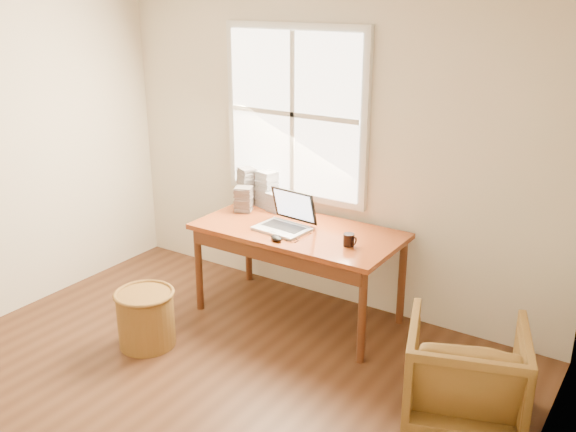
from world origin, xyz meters
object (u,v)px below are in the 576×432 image
object	(u,v)px
laptop	(282,213)
wicker_stool	(146,319)
desk	(298,231)
cd_stack_a	(267,189)
armchair	(465,373)
coffee_mug	(349,240)

from	to	relation	value
laptop	wicker_stool	bearing A→B (deg)	-119.28
desk	cd_stack_a	size ratio (longest dim) A/B	5.22
desk	armchair	bearing A→B (deg)	-20.24
coffee_mug	wicker_stool	bearing A→B (deg)	-136.67
armchair	coffee_mug	xyz separation A→B (m)	(-1.06, 0.48, 0.47)
wicker_stool	coffee_mug	size ratio (longest dim) A/B	4.52
armchair	laptop	size ratio (longest dim) A/B	1.77
armchair	cd_stack_a	size ratio (longest dim) A/B	2.31
desk	wicker_stool	distance (m)	1.32
wicker_stool	desk	bearing A→B (deg)	54.67
armchair	laptop	distance (m)	1.80
armchair	desk	bearing A→B (deg)	-38.88
wicker_stool	cd_stack_a	bearing A→B (deg)	81.94
desk	laptop	bearing A→B (deg)	-132.68
laptop	desk	bearing A→B (deg)	52.47
desk	laptop	world-z (taller)	laptop
desk	coffee_mug	xyz separation A→B (m)	(0.49, -0.09, 0.07)
coffee_mug	armchair	bearing A→B (deg)	-17.86
armchair	coffee_mug	size ratio (longest dim) A/B	7.72
wicker_stool	cd_stack_a	size ratio (longest dim) A/B	1.36
desk	coffee_mug	distance (m)	0.50
desk	laptop	size ratio (longest dim) A/B	4.00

